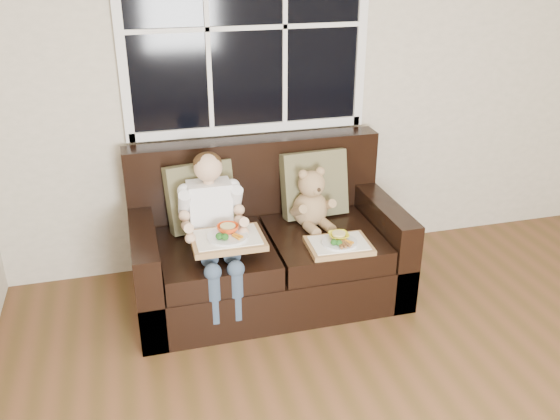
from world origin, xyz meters
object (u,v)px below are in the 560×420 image
object	(u,v)px
loveseat	(266,249)
tray_right	(339,244)
teddy_bear	(311,202)
tray_left	(228,238)
child	(213,216)

from	to	relation	value
loveseat	tray_right	distance (m)	0.54
teddy_bear	tray_left	xyz separation A→B (m)	(-0.60, -0.29, -0.04)
child	tray_left	size ratio (longest dim) A/B	2.04
teddy_bear	tray_left	size ratio (longest dim) A/B	0.97
tray_left	teddy_bear	bearing A→B (deg)	26.02
tray_right	teddy_bear	bearing A→B (deg)	103.23
teddy_bear	child	bearing A→B (deg)	179.94
loveseat	child	world-z (taller)	child
loveseat	teddy_bear	size ratio (longest dim) A/B	4.16
child	teddy_bear	distance (m)	0.67
loveseat	tray_left	xyz separation A→B (m)	(-0.30, -0.30, 0.27)
child	tray_left	xyz separation A→B (m)	(0.06, -0.18, -0.07)
child	teddy_bear	bearing A→B (deg)	9.92
child	tray_right	bearing A→B (deg)	-18.17
child	tray_left	world-z (taller)	child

